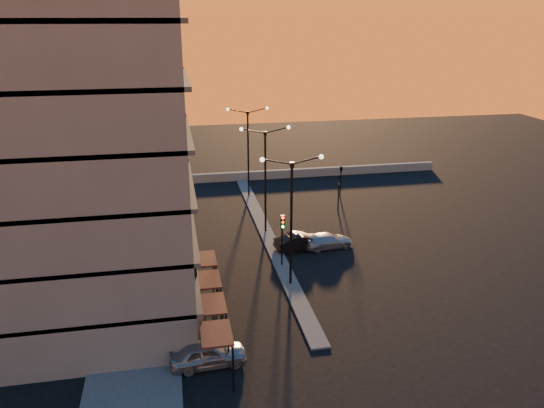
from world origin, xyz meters
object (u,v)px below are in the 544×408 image
(streetlamp_mid, at_px, (265,172))
(traffic_light_main, at_px, (282,232))
(car_wagon, at_px, (328,241))
(car_hatchback, at_px, (208,354))
(car_sedan, at_px, (300,241))

(streetlamp_mid, height_order, traffic_light_main, streetlamp_mid)
(traffic_light_main, bearing_deg, car_wagon, 32.27)
(streetlamp_mid, distance_m, car_wagon, 7.97)
(car_hatchback, relative_size, car_sedan, 1.01)
(traffic_light_main, distance_m, car_hatchback, 13.00)
(streetlamp_mid, height_order, car_hatchback, streetlamp_mid)
(car_hatchback, distance_m, car_wagon, 17.72)
(streetlamp_mid, bearing_deg, traffic_light_main, -90.00)
(car_hatchback, bearing_deg, car_wagon, -41.55)
(streetlamp_mid, xyz_separation_m, car_wagon, (4.50, -4.29, -4.98))
(streetlamp_mid, distance_m, car_hatchback, 19.91)
(car_hatchback, xyz_separation_m, car_wagon, (11.00, 13.89, -0.11))
(traffic_light_main, distance_m, car_sedan, 4.24)
(streetlamp_mid, height_order, car_wagon, streetlamp_mid)
(streetlamp_mid, bearing_deg, car_wagon, -43.61)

